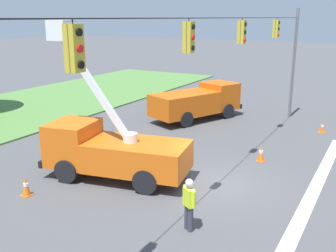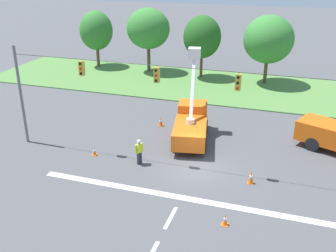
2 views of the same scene
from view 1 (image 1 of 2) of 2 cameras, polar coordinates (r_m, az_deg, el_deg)
ground_plane at (r=16.45m, az=6.98°, el=-8.36°), size 200.00×200.00×0.00m
signal_gantry at (r=15.15m, az=7.49°, el=7.63°), size 26.20×0.33×7.20m
utility_truck_bucket_lift at (r=16.67m, az=-8.40°, el=-3.09°), size 3.44×6.45×6.52m
utility_truck_support_near at (r=26.20m, az=4.31°, el=3.60°), size 6.82×4.62×2.29m
road_worker at (r=12.66m, az=3.07°, el=-10.89°), size 0.42×0.57×1.77m
traffic_cone_foreground_right at (r=16.14m, az=-19.93°, el=-8.19°), size 0.36×0.36×0.79m
traffic_cone_mid_right at (r=19.21m, az=13.35°, el=-3.82°), size 0.36×0.36×0.81m
traffic_cone_near_bucket at (r=25.06m, az=21.49°, el=-0.12°), size 0.36×0.36×0.69m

